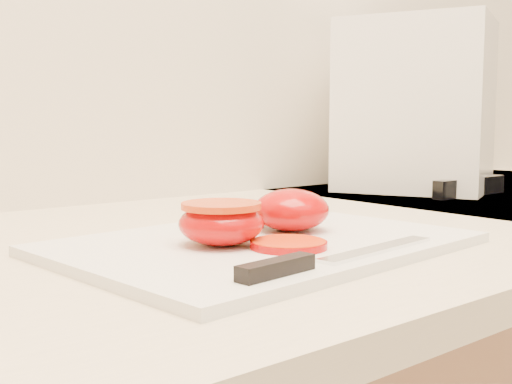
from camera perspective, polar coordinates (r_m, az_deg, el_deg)
cutting_board at (r=0.63m, az=0.58°, el=-4.62°), size 0.41×0.31×0.01m
tomato_half_dome at (r=0.67m, az=3.14°, el=-1.60°), size 0.08×0.08×0.04m
tomato_half_cut at (r=0.59m, az=-3.10°, el=-2.65°), size 0.08×0.08×0.04m
tomato_slice_0 at (r=0.58m, az=2.92°, el=-4.66°), size 0.07×0.07×0.01m
lettuce_leaf_0 at (r=0.71m, az=-2.48°, el=-1.93°), size 0.14×0.14×0.03m
knife at (r=0.52m, az=5.72°, el=-6.00°), size 0.24×0.04×0.01m
appliance at (r=1.18m, az=13.96°, el=7.41°), size 0.29×0.31×0.30m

